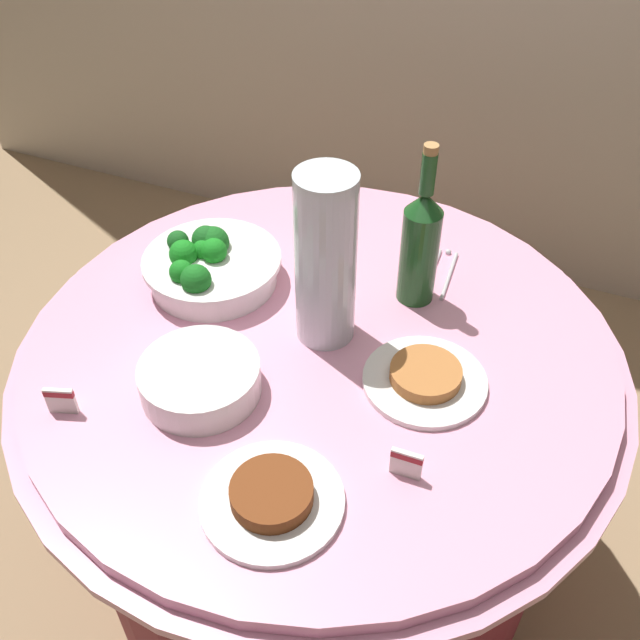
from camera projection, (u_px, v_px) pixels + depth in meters
ground_plane at (320, 548)px, 1.84m from camera, size 6.00×6.00×0.00m
buffet_table at (320, 459)px, 1.59m from camera, size 1.16×1.16×0.74m
broccoli_bowl at (210, 265)px, 1.45m from camera, size 0.28×0.28×0.11m
plate_stack at (200, 379)px, 1.23m from camera, size 0.21×0.21×0.06m
wine_bottle at (420, 244)px, 1.36m from camera, size 0.07×0.07×0.34m
decorative_fruit_vase at (326, 264)px, 1.26m from camera, size 0.11×0.11×0.34m
serving_tongs at (441, 272)px, 1.50m from camera, size 0.05×0.17×0.01m
food_plate_peanuts at (425, 378)px, 1.26m from camera, size 0.22×0.22×0.04m
food_plate_stir_fry at (272, 497)px, 1.07m from camera, size 0.22×0.22×0.04m
label_placard_front at (61, 399)px, 1.20m from camera, size 0.05×0.02×0.05m
label_placard_mid at (317, 275)px, 1.44m from camera, size 0.05×0.03×0.05m
label_placard_rear at (406, 463)px, 1.10m from camera, size 0.05×0.01×0.05m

